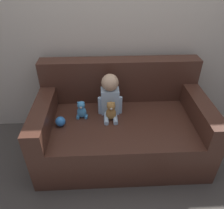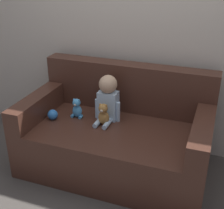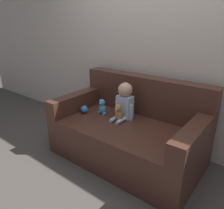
# 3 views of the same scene
# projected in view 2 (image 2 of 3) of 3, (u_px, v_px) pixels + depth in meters

# --- Properties ---
(ground_plane) EXTENTS (12.00, 12.00, 0.00)m
(ground_plane) POSITION_uv_depth(u_px,v_px,m) (115.00, 167.00, 2.99)
(ground_plane) COLOR #4C4742
(wall_back) EXTENTS (8.00, 0.05, 2.60)m
(wall_back) POSITION_uv_depth(u_px,v_px,m) (136.00, 19.00, 2.90)
(wall_back) COLOR beige
(wall_back) RESTS_ON ground_plane
(couch) EXTENTS (1.66, 0.94, 0.92)m
(couch) POSITION_uv_depth(u_px,v_px,m) (117.00, 135.00, 2.90)
(couch) COLOR #47281E
(couch) RESTS_ON ground_plane
(person_baby) EXTENTS (0.24, 0.30, 0.43)m
(person_baby) POSITION_uv_depth(u_px,v_px,m) (108.00, 98.00, 2.84)
(person_baby) COLOR silver
(person_baby) RESTS_ON couch
(teddy_bear_brown) EXTENTS (0.12, 0.10, 0.21)m
(teddy_bear_brown) POSITION_uv_depth(u_px,v_px,m) (103.00, 115.00, 2.78)
(teddy_bear_brown) COLOR #AD7A3D
(teddy_bear_brown) RESTS_ON couch
(plush_toy_side) EXTENTS (0.11, 0.09, 0.19)m
(plush_toy_side) POSITION_uv_depth(u_px,v_px,m) (77.00, 109.00, 2.92)
(plush_toy_side) COLOR #4C9EDB
(plush_toy_side) RESTS_ON couch
(toy_ball) EXTENTS (0.09, 0.09, 0.09)m
(toy_ball) POSITION_uv_depth(u_px,v_px,m) (53.00, 115.00, 2.90)
(toy_ball) COLOR #337FDB
(toy_ball) RESTS_ON couch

